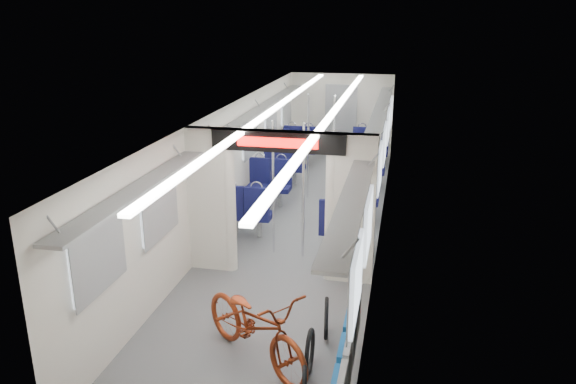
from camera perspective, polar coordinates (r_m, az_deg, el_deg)
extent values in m
plane|color=#515456|center=(10.79, 1.50, -3.64)|extent=(12.00, 12.00, 0.00)
cube|color=silver|center=(10.77, -6.06, 2.66)|extent=(0.02, 12.00, 2.30)
cube|color=silver|center=(10.28, 9.54, 1.76)|extent=(0.02, 12.00, 2.30)
cube|color=silver|center=(16.22, 5.42, 7.86)|extent=(2.90, 0.02, 2.30)
cube|color=silver|center=(5.12, -11.15, -15.92)|extent=(2.90, 0.02, 2.30)
cube|color=silver|center=(10.17, 1.61, 8.49)|extent=(2.90, 12.00, 0.02)
cube|color=white|center=(10.29, -1.44, 8.43)|extent=(0.12, 11.40, 0.04)
cube|color=white|center=(10.10, 4.71, 8.19)|extent=(0.12, 11.40, 0.04)
cube|color=silver|center=(8.91, -7.94, -1.72)|extent=(0.65, 0.18, 2.00)
cube|color=silver|center=(8.44, 6.62, -2.78)|extent=(0.65, 0.18, 2.00)
cube|color=silver|center=(8.28, -0.89, 5.23)|extent=(2.90, 0.18, 0.30)
cylinder|color=silver|center=(8.81, -5.94, -1.87)|extent=(0.20, 0.20, 2.00)
cylinder|color=silver|center=(8.48, 4.43, -2.63)|extent=(0.20, 0.20, 2.00)
cube|color=black|center=(8.17, -1.06, 5.07)|extent=(2.00, 0.03, 0.30)
cube|color=#FF0C07|center=(8.15, -1.10, 5.03)|extent=(1.20, 0.02, 0.14)
cube|color=silver|center=(6.53, -18.82, -6.27)|extent=(0.04, 1.00, 0.75)
cube|color=silver|center=(5.70, 6.99, -9.02)|extent=(0.04, 1.00, 0.75)
cube|color=silver|center=(7.84, -13.02, -1.68)|extent=(0.04, 1.00, 0.75)
cube|color=silver|center=(7.16, 8.15, -3.29)|extent=(0.04, 1.00, 0.75)
cube|color=silver|center=(10.24, -6.80, 3.28)|extent=(0.04, 1.00, 0.75)
cube|color=silver|center=(9.73, 9.29, 2.38)|extent=(0.04, 1.00, 0.75)
cube|color=silver|center=(12.00, -3.93, 5.54)|extent=(0.04, 1.00, 0.75)
cube|color=silver|center=(11.57, 9.79, 4.85)|extent=(0.04, 1.00, 0.75)
cube|color=silver|center=(13.80, -1.79, 7.21)|extent=(0.04, 1.00, 0.75)
cube|color=silver|center=(13.43, 10.15, 6.64)|extent=(0.04, 1.00, 0.75)
cube|color=silver|center=(15.53, -0.22, 8.43)|extent=(0.04, 1.00, 0.75)
cube|color=silver|center=(15.20, 10.41, 7.93)|extent=(0.04, 1.00, 0.75)
cube|color=gray|center=(6.93, -14.92, 0.35)|extent=(0.30, 3.60, 0.04)
cube|color=gray|center=(6.24, 6.47, -1.10)|extent=(0.30, 3.60, 0.04)
cube|color=gray|center=(12.43, -2.56, 8.58)|extent=(0.30, 7.60, 0.04)
cube|color=gray|center=(12.06, 9.34, 8.07)|extent=(0.30, 7.60, 0.04)
cube|color=gray|center=(16.19, 5.37, 7.31)|extent=(0.90, 0.05, 2.00)
imported|color=maroon|center=(6.72, -3.32, -13.29)|extent=(1.87, 1.68, 0.98)
cube|color=gray|center=(5.92, 6.05, -17.10)|extent=(0.06, 0.49, 0.56)
cube|color=#0F4A8F|center=(5.93, 5.45, -17.05)|extent=(0.06, 0.45, 0.47)
cube|color=gray|center=(6.38, 6.60, -14.30)|extent=(0.06, 0.49, 0.56)
cube|color=#0F4A8F|center=(6.39, 6.04, -14.26)|extent=(0.06, 0.45, 0.47)
cube|color=gray|center=(6.85, 7.05, -11.88)|extent=(0.06, 0.49, 0.56)
cube|color=#0F4A8F|center=(6.86, 6.54, -11.84)|extent=(0.06, 0.45, 0.47)
torus|color=black|center=(6.67, 2.22, -16.05)|extent=(0.06, 0.54, 0.54)
torus|color=black|center=(7.29, 3.91, -12.84)|extent=(0.12, 0.54, 0.54)
cube|color=#0D0E3A|center=(10.27, -2.92, -2.43)|extent=(0.45, 0.42, 0.10)
cylinder|color=gray|center=(10.35, -2.90, -3.60)|extent=(0.10, 0.10, 0.35)
cube|color=#0D0E3A|center=(10.00, -3.19, -1.03)|extent=(0.45, 0.08, 0.55)
torus|color=silver|center=(9.92, -3.22, 0.47)|extent=(0.23, 0.03, 0.23)
cube|color=#0D0E3A|center=(11.82, -0.84, 0.36)|extent=(0.45, 0.42, 0.10)
cylinder|color=gray|center=(11.89, -0.84, -0.67)|extent=(0.10, 0.10, 0.35)
cube|color=#0D0E3A|center=(11.88, -0.67, 2.09)|extent=(0.45, 0.08, 0.55)
torus|color=silver|center=(11.81, -0.68, 3.37)|extent=(0.23, 0.03, 0.23)
cube|color=#0D0E3A|center=(10.39, -5.43, -2.24)|extent=(0.45, 0.42, 0.10)
cylinder|color=gray|center=(10.47, -5.39, -3.40)|extent=(0.10, 0.10, 0.35)
cube|color=#0D0E3A|center=(10.13, -5.76, -0.85)|extent=(0.45, 0.08, 0.55)
torus|color=silver|center=(10.05, -5.81, 0.63)|extent=(0.23, 0.03, 0.23)
cube|color=#0D0E3A|center=(11.93, -3.05, 0.50)|extent=(0.45, 0.42, 0.10)
cylinder|color=gray|center=(12.00, -3.03, -0.52)|extent=(0.10, 0.10, 0.35)
cube|color=#0D0E3A|center=(11.99, -2.87, 2.21)|extent=(0.45, 0.08, 0.55)
torus|color=silver|center=(11.92, -2.89, 3.48)|extent=(0.23, 0.03, 0.23)
cube|color=#0D0E3A|center=(9.66, 4.57, -3.81)|extent=(0.44, 0.41, 0.10)
cylinder|color=gray|center=(9.74, 4.54, -5.04)|extent=(0.10, 0.10, 0.35)
cube|color=#0D0E3A|center=(9.39, 4.49, -2.39)|extent=(0.44, 0.08, 0.53)
torus|color=silver|center=(9.30, 4.53, -0.85)|extent=(0.22, 0.03, 0.22)
cube|color=#0D0E3A|center=(11.19, 5.67, -0.75)|extent=(0.44, 0.41, 0.10)
cylinder|color=gray|center=(11.27, 5.64, -1.83)|extent=(0.10, 0.10, 0.35)
cube|color=#0D0E3A|center=(11.25, 5.82, 1.04)|extent=(0.44, 0.08, 0.53)
torus|color=silver|center=(11.18, 5.86, 2.35)|extent=(0.22, 0.03, 0.22)
cube|color=#0D0E3A|center=(9.62, 7.36, -4.01)|extent=(0.44, 0.41, 0.10)
cylinder|color=gray|center=(9.70, 7.30, -5.24)|extent=(0.10, 0.10, 0.35)
cube|color=#0D0E3A|center=(9.35, 7.35, -2.58)|extent=(0.44, 0.08, 0.53)
torus|color=silver|center=(9.26, 7.41, -1.04)|extent=(0.22, 0.03, 0.22)
cube|color=#0D0E3A|center=(11.16, 8.07, -0.90)|extent=(0.44, 0.41, 0.10)
cylinder|color=gray|center=(11.23, 8.02, -1.99)|extent=(0.10, 0.10, 0.35)
cube|color=#0D0E3A|center=(11.22, 8.20, 0.89)|extent=(0.44, 0.08, 0.53)
torus|color=silver|center=(11.14, 8.26, 2.20)|extent=(0.22, 0.03, 0.22)
cube|color=#0D0E3A|center=(13.36, 0.70, 2.44)|extent=(0.47, 0.44, 0.10)
cylinder|color=gray|center=(13.42, 0.70, 1.52)|extent=(0.10, 0.10, 0.35)
cube|color=#0D0E3A|center=(13.10, 0.56, 3.66)|extent=(0.47, 0.08, 0.57)
torus|color=silver|center=(13.03, 0.56, 4.88)|extent=(0.24, 0.03, 0.24)
cube|color=#0D0E3A|center=(15.04, 2.02, 4.21)|extent=(0.47, 0.44, 0.10)
cylinder|color=gray|center=(15.10, 2.01, 3.38)|extent=(0.10, 0.10, 0.35)
cube|color=#0D0E3A|center=(15.13, 2.15, 5.60)|extent=(0.47, 0.08, 0.57)
torus|color=silver|center=(15.08, 2.16, 6.67)|extent=(0.24, 0.03, 0.24)
cube|color=#0D0E3A|center=(13.45, -1.26, 2.55)|extent=(0.47, 0.44, 0.10)
cylinder|color=gray|center=(13.51, -1.26, 1.64)|extent=(0.10, 0.10, 0.35)
cube|color=#0D0E3A|center=(13.20, -1.45, 3.76)|extent=(0.47, 0.08, 0.57)
torus|color=silver|center=(13.13, -1.46, 4.97)|extent=(0.24, 0.03, 0.24)
cube|color=#0D0E3A|center=(15.13, 0.26, 4.30)|extent=(0.47, 0.44, 0.10)
cylinder|color=gray|center=(15.18, 0.26, 3.47)|extent=(0.10, 0.10, 0.35)
cube|color=#0D0E3A|center=(15.22, 0.39, 5.68)|extent=(0.47, 0.08, 0.57)
torus|color=silver|center=(15.16, 0.40, 6.74)|extent=(0.24, 0.03, 0.24)
cube|color=#0D0E3A|center=(13.30, 6.75, 2.26)|extent=(0.48, 0.44, 0.10)
cylinder|color=gray|center=(13.37, 6.72, 1.33)|extent=(0.10, 0.10, 0.35)
cube|color=#0D0E3A|center=(13.04, 6.73, 3.49)|extent=(0.48, 0.08, 0.58)
torus|color=silver|center=(12.97, 6.78, 4.73)|extent=(0.24, 0.03, 0.24)
cube|color=#0D0E3A|center=(15.03, 7.40, 4.06)|extent=(0.48, 0.44, 0.10)
cylinder|color=gray|center=(15.09, 7.37, 3.23)|extent=(0.10, 0.10, 0.35)
cube|color=#0D0E3A|center=(15.13, 7.51, 5.47)|extent=(0.48, 0.08, 0.58)
torus|color=silver|center=(15.07, 7.55, 6.55)|extent=(0.24, 0.03, 0.24)
cube|color=#0D0E3A|center=(13.27, 8.77, 2.13)|extent=(0.48, 0.44, 0.10)
cylinder|color=gray|center=(13.34, 8.73, 1.20)|extent=(0.10, 0.10, 0.35)
cube|color=#0D0E3A|center=(13.01, 8.79, 3.36)|extent=(0.48, 0.08, 0.58)
torus|color=silver|center=(12.94, 8.85, 4.61)|extent=(0.24, 0.03, 0.24)
cube|color=#0D0E3A|center=(15.01, 9.19, 3.96)|extent=(0.48, 0.44, 0.10)
cylinder|color=gray|center=(15.06, 9.15, 3.13)|extent=(0.10, 0.10, 0.35)
cube|color=#0D0E3A|center=(15.10, 9.29, 5.37)|extent=(0.48, 0.08, 0.58)
torus|color=silver|center=(15.05, 9.35, 6.45)|extent=(0.24, 0.03, 0.24)
cylinder|color=silver|center=(9.34, -1.51, 0.35)|extent=(0.04, 0.04, 2.30)
cylinder|color=silver|center=(9.18, 1.56, 0.04)|extent=(0.04, 0.04, 2.30)
cylinder|color=silver|center=(12.22, 2.05, 4.59)|extent=(0.04, 0.04, 2.30)
cylinder|color=silver|center=(12.08, 4.63, 4.38)|extent=(0.04, 0.04, 2.30)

